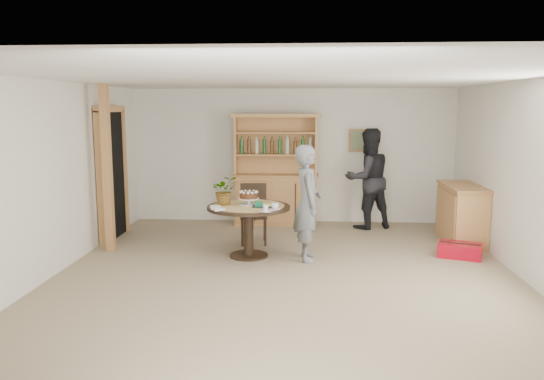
{
  "coord_description": "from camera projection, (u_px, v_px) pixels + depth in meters",
  "views": [
    {
      "loc": [
        0.23,
        -6.45,
        2.16
      ],
      "look_at": [
        -0.21,
        0.61,
        1.05
      ],
      "focal_mm": 35.0,
      "sensor_mm": 36.0,
      "label": 1
    }
  ],
  "objects": [
    {
      "name": "ground",
      "position": [
        285.0,
        279.0,
        6.71
      ],
      "size": [
        7.0,
        7.0,
        0.0
      ],
      "primitive_type": "plane",
      "color": "#9D896B",
      "rests_on": "ground"
    },
    {
      "name": "room_shell",
      "position": [
        286.0,
        142.0,
        6.45
      ],
      "size": [
        6.04,
        7.04,
        2.52
      ],
      "color": "white",
      "rests_on": "ground"
    },
    {
      "name": "doorway",
      "position": [
        112.0,
        172.0,
        8.69
      ],
      "size": [
        0.13,
        1.1,
        2.18
      ],
      "color": "black",
      "rests_on": "ground"
    },
    {
      "name": "pine_post",
      "position": [
        107.0,
        169.0,
        7.87
      ],
      "size": [
        0.12,
        0.12,
        2.5
      ],
      "primitive_type": "cube",
      "color": "#B07B4A",
      "rests_on": "ground"
    },
    {
      "name": "hutch",
      "position": [
        276.0,
        187.0,
        9.82
      ],
      "size": [
        1.62,
        0.54,
        2.04
      ],
      "color": "tan",
      "rests_on": "ground"
    },
    {
      "name": "sideboard",
      "position": [
        462.0,
        214.0,
        8.44
      ],
      "size": [
        0.54,
        1.26,
        0.94
      ],
      "color": "tan",
      "rests_on": "ground"
    },
    {
      "name": "dining_table",
      "position": [
        249.0,
        216.0,
        7.65
      ],
      "size": [
        1.2,
        1.2,
        0.76
      ],
      "color": "black",
      "rests_on": "ground"
    },
    {
      "name": "dining_chair",
      "position": [
        254.0,
        210.0,
        8.48
      ],
      "size": [
        0.46,
        0.46,
        0.95
      ],
      "rotation": [
        0.0,
        0.0,
        0.11
      ],
      "color": "black",
      "rests_on": "ground"
    },
    {
      "name": "birthday_cake",
      "position": [
        249.0,
        196.0,
        7.66
      ],
      "size": [
        0.3,
        0.3,
        0.2
      ],
      "color": "white",
      "rests_on": "dining_table"
    },
    {
      "name": "flower_vase",
      "position": [
        225.0,
        190.0,
        7.67
      ],
      "size": [
        0.47,
        0.44,
        0.42
      ],
      "primitive_type": "imported",
      "rotation": [
        0.0,
        0.0,
        0.35
      ],
      "color": "#3F7233",
      "rests_on": "dining_table"
    },
    {
      "name": "gift_tray",
      "position": [
        263.0,
        205.0,
        7.49
      ],
      "size": [
        0.3,
        0.2,
        0.08
      ],
      "color": "black",
      "rests_on": "dining_table"
    },
    {
      "name": "coffee_cup_a",
      "position": [
        275.0,
        207.0,
        7.32
      ],
      "size": [
        0.15,
        0.15,
        0.09
      ],
      "color": "white",
      "rests_on": "dining_table"
    },
    {
      "name": "coffee_cup_b",
      "position": [
        266.0,
        209.0,
        7.16
      ],
      "size": [
        0.15,
        0.15,
        0.08
      ],
      "color": "white",
      "rests_on": "dining_table"
    },
    {
      "name": "napkins",
      "position": [
        217.0,
        208.0,
        7.34
      ],
      "size": [
        0.24,
        0.33,
        0.03
      ],
      "color": "white",
      "rests_on": "dining_table"
    },
    {
      "name": "teen_boy",
      "position": [
        308.0,
        203.0,
        7.47
      ],
      "size": [
        0.47,
        0.64,
        1.64
      ],
      "primitive_type": "imported",
      "rotation": [
        0.0,
        0.0,
        1.7
      ],
      "color": "slate",
      "rests_on": "ground"
    },
    {
      "name": "adult_person",
      "position": [
        368.0,
        179.0,
        9.45
      ],
      "size": [
        1.07,
        0.96,
        1.79
      ],
      "primitive_type": "imported",
      "rotation": [
        0.0,
        0.0,
        3.54
      ],
      "color": "black",
      "rests_on": "ground"
    },
    {
      "name": "red_suitcase",
      "position": [
        460.0,
        250.0,
        7.7
      ],
      "size": [
        0.7,
        0.58,
        0.21
      ],
      "rotation": [
        0.0,
        0.0,
        -0.35
      ],
      "color": "#B7091C",
      "rests_on": "ground"
    }
  ]
}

